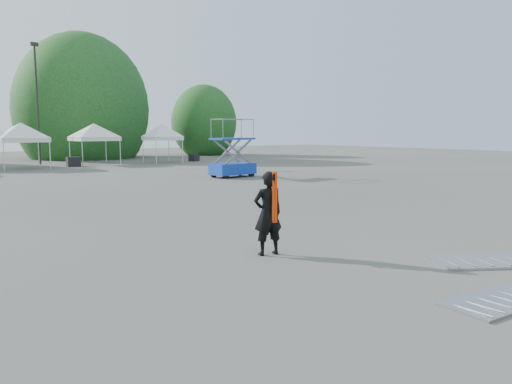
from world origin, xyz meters
TOP-DOWN VIEW (x-y plane):
  - ground at (0.00, 0.00)m, footprint 120.00×120.00m
  - light_pole_east at (3.00, 32.00)m, footprint 0.60×0.25m
  - tree_mid_e at (9.00, 39.00)m, footprint 5.12×5.12m
  - tree_far_e at (22.00, 37.00)m, footprint 3.84×3.84m
  - tent_e at (0.59, 27.37)m, footprint 4.56×4.56m
  - tent_f at (6.43, 28.80)m, footprint 4.62×4.62m
  - tent_g at (11.82, 27.37)m, footprint 3.77×3.77m
  - man at (-1.19, -2.94)m, footprint 0.77×0.59m
  - scissor_lift at (8.98, 12.89)m, footprint 2.77×1.55m
  - barrier_left at (-0.23, -7.68)m, footprint 1.97×1.12m
  - barrier_mid at (2.11, -6.33)m, footprint 2.53×2.16m
  - crate_mid at (4.21, 27.35)m, footprint 1.02×0.82m
  - crate_east at (15.01, 27.54)m, footprint 1.04×0.94m

SIDE VIEW (x-z plane):
  - ground at x=0.00m, z-range 0.00..0.00m
  - barrier_left at x=-0.23m, z-range 0.00..0.06m
  - barrier_mid at x=2.11m, z-range 0.00..0.07m
  - crate_east at x=15.01m, z-range 0.00..0.66m
  - crate_mid at x=4.21m, z-range 0.00..0.75m
  - man at x=-1.19m, z-range 0.00..1.89m
  - scissor_lift at x=8.98m, z-range 0.01..3.46m
  - tent_g at x=11.82m, z-range 1.12..5.00m
  - tent_e at x=0.59m, z-range 1.12..5.00m
  - tent_f at x=6.43m, z-range 1.12..5.00m
  - tree_far_e at x=22.00m, z-range 0.70..6.55m
  - tree_mid_e at x=9.00m, z-range 0.94..8.74m
  - light_pole_east at x=3.00m, z-range 0.62..10.42m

